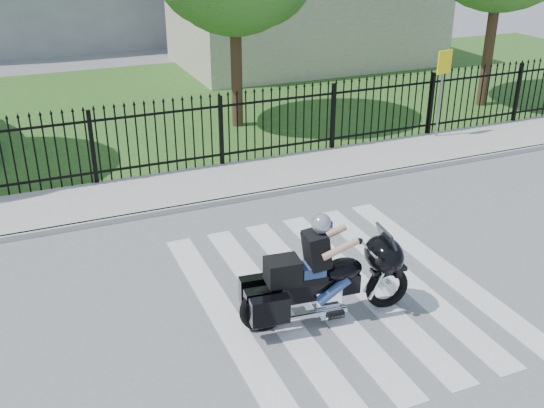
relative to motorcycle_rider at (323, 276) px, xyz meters
name	(u,v)px	position (x,y,z in m)	size (l,w,h in m)	color
ground	(340,291)	(0.63, 0.56, -0.74)	(120.00, 120.00, 0.00)	slate
crosswalk	(340,291)	(0.63, 0.56, -0.74)	(5.00, 5.50, 0.01)	silver
sidewalk	(236,180)	(0.63, 5.56, -0.68)	(40.00, 2.00, 0.12)	#ADAAA3
curb	(252,196)	(0.63, 4.56, -0.68)	(40.00, 0.12, 0.12)	#ADAAA3
grass_strip	(162,105)	(0.63, 12.56, -0.73)	(40.00, 12.00, 0.02)	#29521C
iron_fence	(221,133)	(0.63, 6.56, 0.16)	(26.00, 0.04, 1.80)	black
building_low	(305,19)	(7.63, 16.56, 1.01)	(10.00, 6.00, 3.50)	beige
motorcycle_rider	(323,276)	(0.00, 0.00, 0.00)	(2.75, 1.02, 1.82)	black
traffic_sign	(443,76)	(6.68, 6.25, 1.04)	(0.50, 0.15, 2.33)	gray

